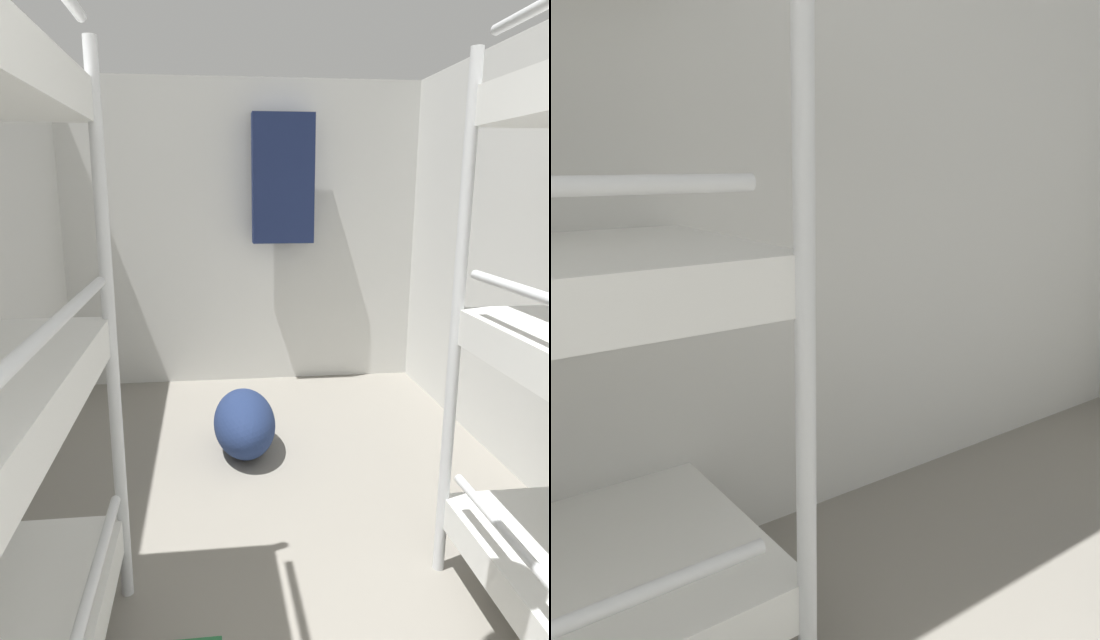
{
  "view_description": "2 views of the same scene",
  "coord_description": "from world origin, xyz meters",
  "views": [
    {
      "loc": [
        -0.28,
        0.43,
        1.49
      ],
      "look_at": [
        0.03,
        2.97,
        0.88
      ],
      "focal_mm": 32.0,
      "sensor_mm": 36.0,
      "label": 1
    },
    {
      "loc": [
        0.4,
        1.65,
        1.24
      ],
      "look_at": [
        -0.78,
        2.5,
        0.87
      ],
      "focal_mm": 35.0,
      "sensor_mm": 36.0,
      "label": 2
    }
  ],
  "objects": [
    {
      "name": "wall_back",
      "position": [
        0.0,
        4.72,
        1.11
      ],
      "size": [
        2.73,
        0.06,
        2.23
      ],
      "color": "silver",
      "rests_on": "ground_plane"
    },
    {
      "name": "hanging_coat",
      "position": [
        0.28,
        4.57,
        1.53
      ],
      "size": [
        0.44,
        0.12,
        0.9
      ],
      "color": "#192347"
    },
    {
      "name": "duffel_bag",
      "position": [
        -0.09,
        3.44,
        0.17
      ],
      "size": [
        0.35,
        0.62,
        0.35
      ],
      "color": "navy",
      "rests_on": "ground_plane"
    }
  ]
}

